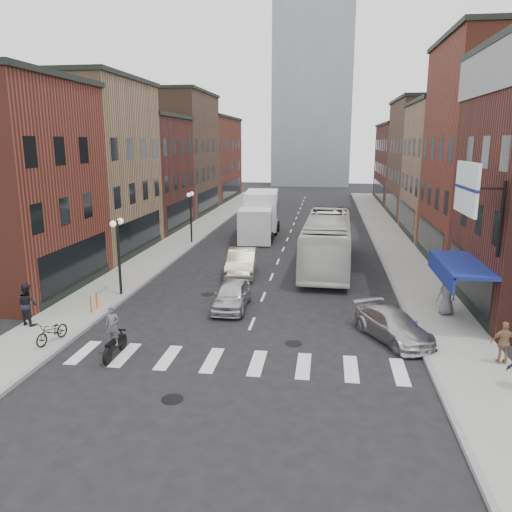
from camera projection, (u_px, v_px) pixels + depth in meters
The scene contains 29 objects.
ground at pixel (248, 332), 21.35m from camera, with size 160.00×160.00×0.00m, color black.
sidewalk_left at pixel (192, 234), 43.73m from camera, with size 3.00×74.00×0.15m, color gray.
sidewalk_right at pixel (390, 239), 41.40m from camera, with size 3.00×74.00×0.15m, color gray.
curb_left at pixel (208, 235), 43.54m from camera, with size 0.20×74.00×0.16m, color gray.
curb_right at pixel (372, 239), 41.63m from camera, with size 0.20×74.00×0.16m, color gray.
crosswalk_stripes at pixel (236, 362), 18.46m from camera, with size 12.00×2.20×0.01m, color silver.
bldg_left_mid_a at pixel (71, 168), 35.53m from camera, with size 10.30×10.20×12.30m.
bldg_left_mid_b at pixel (127, 173), 45.41m from camera, with size 10.30×10.20×10.30m.
bldg_left_far_a at pixel (164, 154), 55.69m from camera, with size 10.30×12.20×13.30m.
bldg_left_far_b at pixel (196, 159), 69.42m from camera, with size 10.30×16.20×11.30m.
bldg_right_mid_b at pixel (472, 170), 41.20m from camera, with size 10.30×10.20×11.30m.
bldg_right_far_a at pixel (443, 159), 51.70m from camera, with size 10.30×12.20×12.30m.
bldg_right_far_b at pixel (419, 164), 65.43m from camera, with size 10.30×16.20×10.30m.
awning_blue at pixel (457, 266), 21.96m from camera, with size 1.80×5.00×0.78m.
billboard_sign at pixel (469, 190), 19.29m from camera, with size 1.52×3.00×3.70m.
distant_tower at pixel (314, 46), 91.02m from camera, with size 14.00×14.00×50.00m, color #9399A0.
streetlamp_near at pixel (118, 242), 25.57m from camera, with size 0.32×1.22×4.11m.
streetlamp_far at pixel (191, 208), 39.08m from camera, with size 0.32×1.22×4.11m.
bike_rack at pixel (94, 302), 23.52m from camera, with size 0.08×0.68×0.80m.
box_truck at pixel (260, 215), 42.07m from camera, with size 3.09×8.88×3.79m.
motorcycle_rider at pixel (114, 333), 18.69m from camera, with size 0.58×1.99×2.02m.
transit_bus at pixel (327, 242), 32.02m from camera, with size 2.84×12.12×3.38m, color silver.
sedan_left_near at pixel (232, 295), 24.27m from camera, with size 1.60×3.97×1.35m, color silver.
sedan_left_far at pixel (242, 262), 30.36m from camera, with size 1.65×4.74×1.56m, color #AFA78E.
curb_car at pixel (393, 326), 20.40m from camera, with size 1.69×4.17×1.21m, color #B0B0B4.
parked_bicycle at pixel (52, 332), 19.79m from camera, with size 0.58×1.67×0.88m, color black.
ped_left_solo at pixel (27, 304), 21.63m from camera, with size 0.90×0.52×1.85m, color black.
ped_right_b at pixel (504, 343), 17.82m from camera, with size 0.92×0.46×1.57m, color #916B4A.
ped_right_c at pixel (447, 295), 22.89m from camera, with size 0.92×0.60×1.89m, color #5C5E64.
Camera 1 is at (3.14, -19.84, 7.96)m, focal length 35.00 mm.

